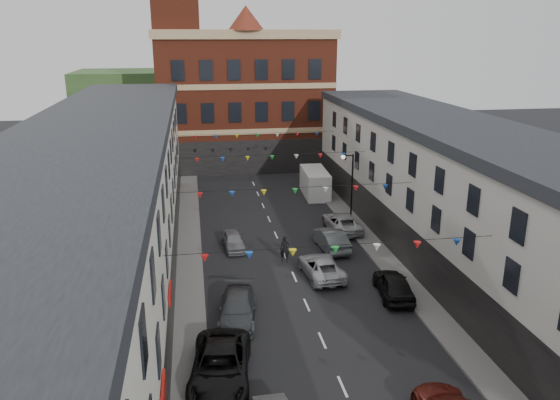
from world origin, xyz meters
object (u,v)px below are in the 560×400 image
car_right_f (342,222)px  pedestrian (285,249)px  car_left_e (234,241)px  white_van (315,183)px  moving_car (321,267)px  car_right_d (394,285)px  street_lamp (349,179)px  car_left_c (220,366)px  car_left_d (238,308)px  car_right_e (330,239)px

car_right_f → pedestrian: 7.93m
car_left_e → white_van: bearing=50.8°
moving_car → pedestrian: pedestrian is taller
car_right_d → moving_car: 5.15m
street_lamp → car_left_c: size_ratio=1.02×
car_left_e → car_right_d: 13.08m
car_left_d → car_left_e: 10.79m
white_van → pedestrian: white_van is taller
white_van → pedestrian: 17.09m
car_left_e → car_right_e: 7.30m
car_left_d → car_left_e: car_left_d is taller
white_van → car_right_d: bearing=-87.4°
car_left_c → car_right_e: (9.10, 15.15, -0.03)m
car_right_d → moving_car: bearing=-37.9°
car_right_f → car_right_d: bearing=89.2°
car_left_d → car_right_d: car_right_d is taller
car_right_f → moving_car: car_right_f is taller
car_right_f → moving_car: size_ratio=1.05×
car_left_c → pedestrian: bearing=75.5°
car_left_d → car_right_f: (9.73, 13.27, -0.01)m
street_lamp → car_right_e: 7.00m
white_van → car_left_d: bearing=-109.6°
street_lamp → car_left_d: 18.84m
street_lamp → white_van: (-0.95, 8.70, -2.62)m
car_left_e → car_left_d: bearing=-97.3°
car_left_e → car_right_d: car_right_d is taller
street_lamp → car_right_f: bearing=-119.5°
car_left_e → white_van: size_ratio=0.64×
car_right_e → white_van: size_ratio=0.82×
white_van → car_right_e: bearing=-95.2°
street_lamp → car_right_f: size_ratio=1.15×
car_left_e → car_right_f: size_ratio=0.72×
street_lamp → car_left_e: 11.52m
car_right_f → white_van: white_van is taller
car_left_c → white_van: white_van is taller
car_right_e → moving_car: size_ratio=0.96×
street_lamp → car_right_d: 14.14m
street_lamp → car_left_c: bearing=-120.2°
car_left_c → car_right_e: bearing=66.2°
street_lamp → car_right_e: size_ratio=1.26×
car_left_e → car_right_d: size_ratio=0.81×
car_right_f → pedestrian: size_ratio=2.72×
street_lamp → car_left_e: size_ratio=1.60×
car_left_d → pedestrian: 8.74m
car_left_c → moving_car: 12.80m
moving_car → pedestrian: (-1.99, 2.78, 0.27)m
car_right_e → pedestrian: (-3.79, -1.85, 0.18)m
car_left_c → car_left_d: (1.27, 5.55, -0.08)m
car_left_e → moving_car: moving_car is taller
white_van → pedestrian: bearing=-107.0°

